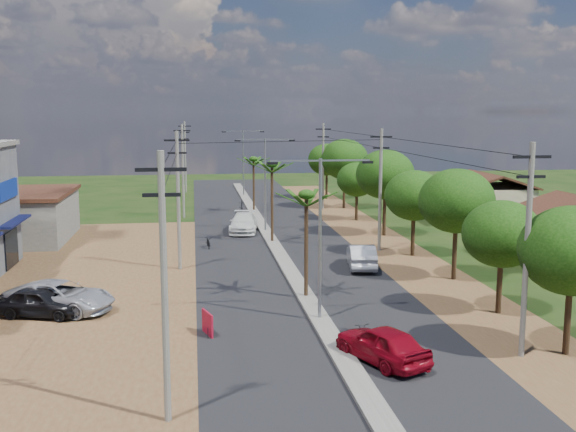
{
  "coord_description": "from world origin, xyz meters",
  "views": [
    {
      "loc": [
        -5.98,
        -31.43,
        10.2
      ],
      "look_at": [
        0.47,
        14.47,
        3.0
      ],
      "focal_mm": 42.0,
      "sensor_mm": 36.0,
      "label": 1
    }
  ],
  "objects_px": {
    "car_silver_mid": "(361,257)",
    "car_parked_silver": "(60,297)",
    "roadside_sign": "(208,324)",
    "car_red_near": "(382,345)",
    "car_parked_dark": "(40,303)",
    "moto_rider_east": "(366,340)",
    "car_white_far": "(244,223)"
  },
  "relations": [
    {
      "from": "car_silver_mid",
      "to": "roadside_sign",
      "type": "height_order",
      "value": "car_silver_mid"
    },
    {
      "from": "car_red_near",
      "to": "car_parked_silver",
      "type": "height_order",
      "value": "car_parked_silver"
    },
    {
      "from": "car_red_near",
      "to": "roadside_sign",
      "type": "distance_m",
      "value": 8.3
    },
    {
      "from": "roadside_sign",
      "to": "car_parked_silver",
      "type": "bearing_deg",
      "value": 130.02
    },
    {
      "from": "car_parked_dark",
      "to": "car_red_near",
      "type": "bearing_deg",
      "value": -102.34
    },
    {
      "from": "car_parked_dark",
      "to": "car_white_far",
      "type": "bearing_deg",
      "value": -11.3
    },
    {
      "from": "car_white_far",
      "to": "roadside_sign",
      "type": "xyz_separation_m",
      "value": [
        -3.63,
        -26.41,
        -0.24
      ]
    },
    {
      "from": "car_white_far",
      "to": "moto_rider_east",
      "type": "distance_m",
      "value": 29.6
    },
    {
      "from": "car_white_far",
      "to": "car_parked_dark",
      "type": "bearing_deg",
      "value": -110.44
    },
    {
      "from": "car_silver_mid",
      "to": "moto_rider_east",
      "type": "height_order",
      "value": "car_silver_mid"
    },
    {
      "from": "car_white_far",
      "to": "car_parked_silver",
      "type": "bearing_deg",
      "value": -109.49
    },
    {
      "from": "car_white_far",
      "to": "car_parked_dark",
      "type": "height_order",
      "value": "car_white_far"
    },
    {
      "from": "car_silver_mid",
      "to": "car_parked_dark",
      "type": "distance_m",
      "value": 20.26
    },
    {
      "from": "car_silver_mid",
      "to": "car_parked_silver",
      "type": "bearing_deg",
      "value": 31.53
    },
    {
      "from": "car_red_near",
      "to": "car_silver_mid",
      "type": "bearing_deg",
      "value": -125.57
    },
    {
      "from": "car_white_far",
      "to": "car_parked_silver",
      "type": "height_order",
      "value": "car_white_far"
    },
    {
      "from": "car_red_near",
      "to": "car_silver_mid",
      "type": "xyz_separation_m",
      "value": [
        3.31,
        16.55,
        0.01
      ]
    },
    {
      "from": "car_silver_mid",
      "to": "car_parked_silver",
      "type": "height_order",
      "value": "car_silver_mid"
    },
    {
      "from": "car_white_far",
      "to": "car_parked_dark",
      "type": "relative_size",
      "value": 1.27
    },
    {
      "from": "car_white_far",
      "to": "roadside_sign",
      "type": "relative_size",
      "value": 4.19
    },
    {
      "from": "car_silver_mid",
      "to": "car_white_far",
      "type": "distance_m",
      "value": 15.81
    },
    {
      "from": "car_silver_mid",
      "to": "roadside_sign",
      "type": "xyz_separation_m",
      "value": [
        -10.31,
        -12.09,
        -0.23
      ]
    },
    {
      "from": "car_parked_silver",
      "to": "moto_rider_east",
      "type": "bearing_deg",
      "value": -95.47
    },
    {
      "from": "car_red_near",
      "to": "moto_rider_east",
      "type": "xyz_separation_m",
      "value": [
        -0.3,
        1.43,
        -0.27
      ]
    },
    {
      "from": "car_white_far",
      "to": "roadside_sign",
      "type": "distance_m",
      "value": 26.66
    },
    {
      "from": "car_silver_mid",
      "to": "car_parked_dark",
      "type": "xyz_separation_m",
      "value": [
        -18.56,
        -8.13,
        -0.05
      ]
    },
    {
      "from": "car_red_near",
      "to": "car_parked_dark",
      "type": "bearing_deg",
      "value": -53.16
    },
    {
      "from": "moto_rider_east",
      "to": "car_red_near",
      "type": "bearing_deg",
      "value": 94.73
    },
    {
      "from": "car_parked_silver",
      "to": "roadside_sign",
      "type": "height_order",
      "value": "car_parked_silver"
    },
    {
      "from": "car_red_near",
      "to": "car_white_far",
      "type": "relative_size",
      "value": 0.83
    },
    {
      "from": "moto_rider_east",
      "to": "roadside_sign",
      "type": "height_order",
      "value": "roadside_sign"
    },
    {
      "from": "car_silver_mid",
      "to": "roadside_sign",
      "type": "bearing_deg",
      "value": 58.41
    }
  ]
}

